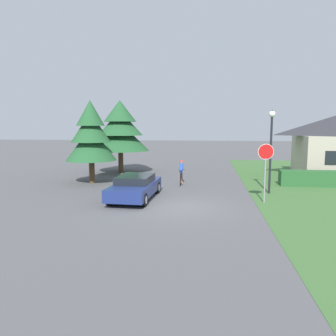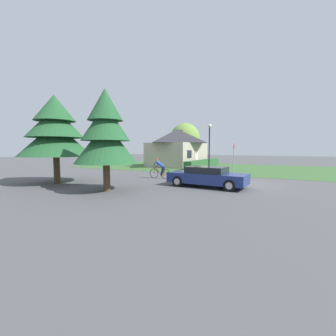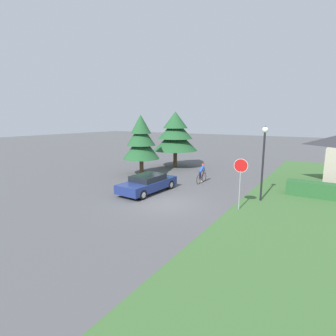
{
  "view_description": "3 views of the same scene",
  "coord_description": "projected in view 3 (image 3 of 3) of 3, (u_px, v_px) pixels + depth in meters",
  "views": [
    {
      "loc": [
        1.33,
        -14.89,
        3.76
      ],
      "look_at": [
        -0.96,
        3.92,
        1.32
      ],
      "focal_mm": 35.0,
      "sensor_mm": 36.0,
      "label": 1
    },
    {
      "loc": [
        -15.3,
        -2.75,
        2.26
      ],
      "look_at": [
        -2.63,
        4.02,
        1.06
      ],
      "focal_mm": 24.0,
      "sensor_mm": 36.0,
      "label": 2
    },
    {
      "loc": [
        8.25,
        -12.79,
        5.05
      ],
      "look_at": [
        -1.86,
        3.31,
        1.48
      ],
      "focal_mm": 28.0,
      "sensor_mm": 36.0,
      "label": 3
    }
  ],
  "objects": [
    {
      "name": "ground_plane",
      "position": [
        165.0,
        203.0,
        15.89
      ],
      "size": [
        140.0,
        140.0,
        0.0
      ],
      "primitive_type": "plane",
      "color": "#515154"
    },
    {
      "name": "sedan_left_lane",
      "position": [
        148.0,
        183.0,
        18.25
      ],
      "size": [
        2.1,
        4.7,
        1.22
      ],
      "rotation": [
        0.0,
        0.0,
        1.52
      ],
      "color": "navy",
      "rests_on": "ground"
    },
    {
      "name": "cyclist",
      "position": [
        202.0,
        174.0,
        20.89
      ],
      "size": [
        0.44,
        1.81,
        1.56
      ],
      "rotation": [
        0.0,
        0.0,
        1.58
      ],
      "color": "black",
      "rests_on": "ground"
    },
    {
      "name": "stop_sign",
      "position": [
        240.0,
        174.0,
        14.46
      ],
      "size": [
        0.76,
        0.08,
        2.91
      ],
      "rotation": [
        0.0,
        0.0,
        3.22
      ],
      "color": "gray",
      "rests_on": "ground"
    },
    {
      "name": "street_lamp",
      "position": [
        264.0,
        150.0,
        15.87
      ],
      "size": [
        0.35,
        0.35,
        4.66
      ],
      "color": "black",
      "rests_on": "ground"
    },
    {
      "name": "conifer_tall_near",
      "position": [
        141.0,
        140.0,
        23.42
      ],
      "size": [
        3.29,
        3.29,
        5.43
      ],
      "color": "#4C3823",
      "rests_on": "ground"
    },
    {
      "name": "conifer_tall_far",
      "position": [
        175.0,
        134.0,
        27.2
      ],
      "size": [
        4.6,
        4.6,
        5.8
      ],
      "color": "#4C3823",
      "rests_on": "ground"
    }
  ]
}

